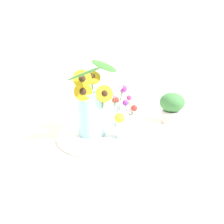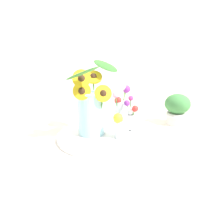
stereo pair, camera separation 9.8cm
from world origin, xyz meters
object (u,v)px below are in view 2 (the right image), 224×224
object	(u,v)px
vase_small_back	(121,108)
potted_plant	(177,108)
mason_jar_sunflowers	(91,107)
vase_bulb_right	(130,119)
vase_small_center	(121,125)
serving_tray	(112,135)

from	to	relation	value
vase_small_back	potted_plant	distance (m)	0.30
mason_jar_sunflowers	vase_small_back	world-z (taller)	mason_jar_sunflowers
vase_bulb_right	potted_plant	size ratio (longest dim) A/B	0.97
vase_small_center	vase_small_back	size ratio (longest dim) A/B	0.57
mason_jar_sunflowers	vase_small_back	distance (m)	0.20
vase_bulb_right	vase_small_back	bearing A→B (deg)	103.82
vase_bulb_right	vase_small_back	xyz separation A→B (m)	(-0.02, 0.09, 0.03)
vase_small_center	vase_small_back	distance (m)	0.19
serving_tray	vase_small_center	size ratio (longest dim) A/B	4.38
vase_small_back	mason_jar_sunflowers	bearing A→B (deg)	-145.65
vase_small_center	serving_tray	bearing A→B (deg)	115.34
potted_plant	vase_small_center	bearing A→B (deg)	-154.26
potted_plant	vase_bulb_right	bearing A→B (deg)	-165.13
vase_small_back	vase_small_center	bearing A→B (deg)	-102.80
mason_jar_sunflowers	vase_small_back	xyz separation A→B (m)	(0.16, 0.11, -0.04)
vase_small_center	potted_plant	xyz separation A→B (m)	(0.34, 0.17, 0.01)
vase_bulb_right	mason_jar_sunflowers	bearing A→B (deg)	-173.51
serving_tray	mason_jar_sunflowers	distance (m)	0.16
vase_small_center	potted_plant	distance (m)	0.38
vase_small_center	vase_small_back	xyz separation A→B (m)	(0.04, 0.18, 0.03)
serving_tray	potted_plant	distance (m)	0.40
mason_jar_sunflowers	potted_plant	bearing A→B (deg)	11.60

